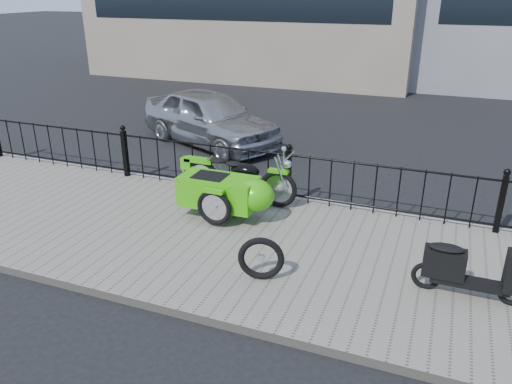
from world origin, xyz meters
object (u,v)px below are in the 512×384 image
at_px(motorcycle_sidecar, 232,189).
at_px(scooter, 463,270).
at_px(spare_tire, 261,259).
at_px(sedan_car, 210,118).

xyz_separation_m(motorcycle_sidecar, scooter, (3.67, -1.14, -0.10)).
distance_m(scooter, spare_tire, 2.55).
bearing_deg(motorcycle_sidecar, sedan_car, 120.92).
xyz_separation_m(scooter, sedan_car, (-6.05, 5.12, 0.20)).
distance_m(motorcycle_sidecar, scooter, 3.84).
height_order(scooter, sedan_car, sedan_car).
bearing_deg(scooter, spare_tire, -167.08).
bearing_deg(scooter, motorcycle_sidecar, 162.69).
relative_size(motorcycle_sidecar, sedan_car, 0.56).
bearing_deg(sedan_car, scooter, -106.15).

